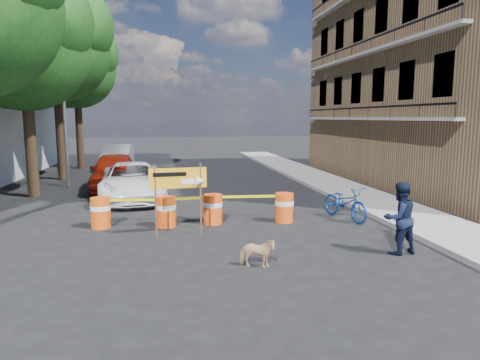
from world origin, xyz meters
name	(u,v)px	position (x,y,z in m)	size (l,w,h in m)	color
ground	(222,235)	(0.00, 0.00, 0.00)	(120.00, 120.00, 0.00)	black
sidewalk_east	(345,190)	(6.20, 6.00, 0.07)	(2.40, 40.00, 0.15)	gray
apartment_building	(445,59)	(12.00, 8.00, 6.00)	(8.00, 16.00, 12.00)	#906C49
tree_mid_a	(25,45)	(-6.74, 7.00, 6.01)	(5.25, 5.00, 8.68)	#332316
tree_mid_b	(56,47)	(-6.73, 12.00, 6.71)	(5.67, 5.40, 9.62)	#332316
tree_far	(77,68)	(-6.74, 17.00, 6.22)	(5.04, 4.80, 8.84)	#332316
streetlamp	(64,91)	(-5.93, 9.50, 4.38)	(1.25, 0.18, 8.00)	gray
barrel_far_left	(101,212)	(-3.38, 1.37, 0.47)	(0.58, 0.58, 0.90)	red
barrel_mid_left	(166,211)	(-1.49, 1.17, 0.47)	(0.58, 0.58, 0.90)	red
barrel_mid_right	(213,208)	(-0.09, 1.31, 0.47)	(0.58, 0.58, 0.90)	red
barrel_far_right	(284,207)	(2.10, 1.16, 0.47)	(0.58, 0.58, 0.90)	red
detour_sign	(186,183)	(-0.94, 0.10, 1.46)	(1.54, 0.31, 1.98)	#592D19
pedestrian	(399,218)	(3.92, -2.31, 0.86)	(0.84, 0.65, 1.72)	black
bicycle	(346,187)	(4.11, 1.20, 1.03)	(0.72, 1.08, 2.06)	#133C9D
dog	(257,253)	(0.42, -2.68, 0.33)	(0.35, 0.78, 0.66)	#DCB07E
suv_white	(132,181)	(-2.80, 5.74, 0.72)	(2.40, 5.21, 1.45)	white
sedan_red	(115,171)	(-3.75, 8.31, 0.82)	(1.94, 4.82, 1.64)	#A31E0D
sedan_silver	(118,156)	(-4.47, 16.51, 0.76)	(1.61, 4.61, 1.52)	#B1B5B9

